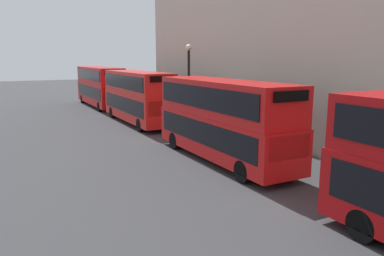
{
  "coord_description": "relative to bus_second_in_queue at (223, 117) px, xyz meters",
  "views": [
    {
      "loc": [
        -8.75,
        3.01,
        5.35
      ],
      "look_at": [
        0.48,
        20.5,
        1.63
      ],
      "focal_mm": 35.0,
      "sensor_mm": 36.0,
      "label": 1
    }
  ],
  "objects": [
    {
      "name": "bus_second_in_queue",
      "position": [
        0.0,
        0.0,
        0.0
      ],
      "size": [
        2.59,
        10.13,
        4.22
      ],
      "color": "red",
      "rests_on": "ground"
    },
    {
      "name": "bus_third_in_queue",
      "position": [
        -0.0,
        13.04,
        0.02
      ],
      "size": [
        2.59,
        10.44,
        4.25
      ],
      "color": "red",
      "rests_on": "ground"
    },
    {
      "name": "bus_trailing",
      "position": [
        -0.0,
        25.31,
        0.06
      ],
      "size": [
        2.59,
        11.36,
        4.33
      ],
      "color": "red",
      "rests_on": "ground"
    },
    {
      "name": "street_lamp",
      "position": [
        2.02,
        7.73,
        1.56
      ],
      "size": [
        0.44,
        0.44,
        6.28
      ],
      "color": "black",
      "rests_on": "ground"
    }
  ]
}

